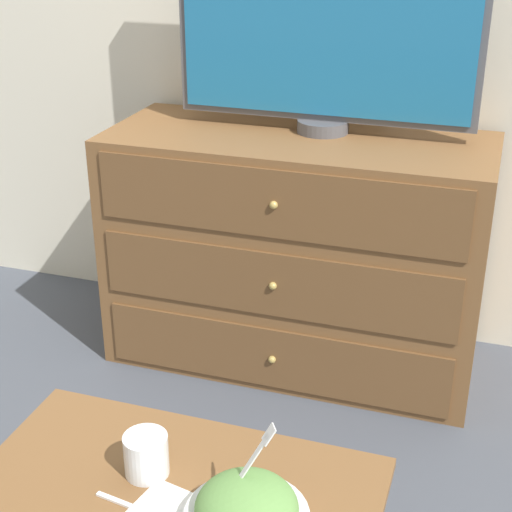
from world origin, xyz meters
The scene contains 5 objects.
ground_plane centered at (0.00, 0.00, 0.00)m, with size 12.00×12.00×0.00m, color #474C56.
dresser centered at (-0.10, -0.28, 0.38)m, with size 1.17×0.51×0.76m.
tv centered at (-0.04, -0.20, 1.10)m, with size 0.91×0.16×0.66m.
drink_cup centered at (-0.09, -1.39, 0.43)m, with size 0.09×0.09×0.09m.
knife centered at (-0.07, -1.49, 0.40)m, with size 0.17×0.04×0.01m.
Camera 1 is at (0.49, -2.48, 1.43)m, focal length 55.00 mm.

